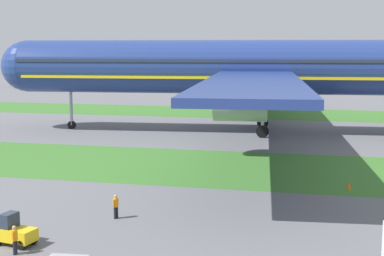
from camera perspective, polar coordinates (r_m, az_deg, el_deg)
name	(u,v)px	position (r m, az deg, el deg)	size (l,w,h in m)	color
grass_strip_near	(192,166)	(57.09, 0.04, -3.88)	(320.00, 17.56, 0.01)	#3D752D
grass_strip_far	(248,113)	(103.03, 5.71, 1.54)	(320.00, 17.56, 0.01)	#3D752D
airliner	(246,67)	(78.89, 5.53, 6.24)	(71.88, 88.63, 25.85)	navy
baggage_tug	(14,232)	(36.39, -17.77, -10.08)	(2.80, 1.78, 1.97)	yellow
ground_crew_marshaller	(116,205)	(40.08, -7.80, -7.86)	(0.36, 0.54, 1.74)	black
ground_crew_loader	(15,239)	(34.73, -17.69, -10.74)	(0.36, 0.55, 1.74)	black
taxiway_marker_0	(349,185)	(49.60, 15.76, -5.67)	(0.44, 0.44, 0.68)	orange
distant_tree_line	(269,67)	(150.89, 7.85, 6.22)	(156.60, 10.57, 12.53)	#4C3823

